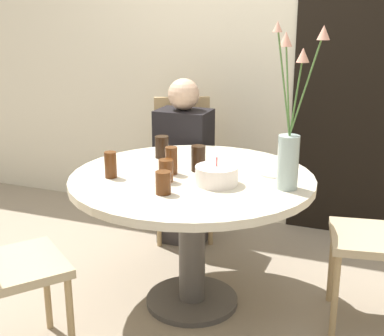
{
  "coord_description": "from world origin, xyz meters",
  "views": [
    {
      "loc": [
        0.92,
        -2.37,
        1.53
      ],
      "look_at": [
        0.0,
        0.0,
        0.76
      ],
      "focal_mm": 50.0,
      "sensor_mm": 36.0,
      "label": 1
    }
  ],
  "objects_px": {
    "drink_glass_1": "(166,171)",
    "flower_vase": "(291,134)",
    "drink_glass_5": "(198,158)",
    "person_guest": "(184,167)",
    "drink_glass_3": "(162,147)",
    "drink_glass_4": "(111,165)",
    "drink_glass_2": "(163,183)",
    "side_plate": "(276,172)",
    "chair_near_front": "(183,158)",
    "birthday_cake": "(217,175)",
    "drink_glass_0": "(171,161)"
  },
  "relations": [
    {
      "from": "drink_glass_1",
      "to": "flower_vase",
      "type": "bearing_deg",
      "value": 12.09
    },
    {
      "from": "flower_vase",
      "to": "drink_glass_5",
      "type": "relative_size",
      "value": 5.7
    },
    {
      "from": "drink_glass_5",
      "to": "person_guest",
      "type": "xyz_separation_m",
      "value": [
        -0.34,
        0.65,
        -0.27
      ]
    },
    {
      "from": "drink_glass_3",
      "to": "drink_glass_4",
      "type": "relative_size",
      "value": 0.94
    },
    {
      "from": "flower_vase",
      "to": "drink_glass_2",
      "type": "height_order",
      "value": "flower_vase"
    },
    {
      "from": "drink_glass_2",
      "to": "drink_glass_5",
      "type": "bearing_deg",
      "value": 87.18
    },
    {
      "from": "drink_glass_2",
      "to": "drink_glass_4",
      "type": "xyz_separation_m",
      "value": [
        -0.34,
        0.13,
        0.01
      ]
    },
    {
      "from": "drink_glass_5",
      "to": "drink_glass_2",
      "type": "bearing_deg",
      "value": -92.82
    },
    {
      "from": "drink_glass_2",
      "to": "drink_glass_1",
      "type": "bearing_deg",
      "value": 110.14
    },
    {
      "from": "person_guest",
      "to": "side_plate",
      "type": "bearing_deg",
      "value": -36.96
    },
    {
      "from": "chair_near_front",
      "to": "drink_glass_1",
      "type": "bearing_deg",
      "value": -97.09
    },
    {
      "from": "birthday_cake",
      "to": "flower_vase",
      "type": "height_order",
      "value": "flower_vase"
    },
    {
      "from": "drink_glass_0",
      "to": "person_guest",
      "type": "distance_m",
      "value": 0.83
    },
    {
      "from": "chair_near_front",
      "to": "drink_glass_1",
      "type": "height_order",
      "value": "chair_near_front"
    },
    {
      "from": "side_plate",
      "to": "drink_glass_2",
      "type": "distance_m",
      "value": 0.63
    },
    {
      "from": "side_plate",
      "to": "drink_glass_1",
      "type": "height_order",
      "value": "drink_glass_1"
    },
    {
      "from": "drink_glass_2",
      "to": "drink_glass_4",
      "type": "relative_size",
      "value": 0.8
    },
    {
      "from": "chair_near_front",
      "to": "drink_glass_4",
      "type": "height_order",
      "value": "chair_near_front"
    },
    {
      "from": "drink_glass_2",
      "to": "person_guest",
      "type": "xyz_separation_m",
      "value": [
        -0.32,
        1.03,
        -0.25
      ]
    },
    {
      "from": "drink_glass_2",
      "to": "drink_glass_3",
      "type": "distance_m",
      "value": 0.6
    },
    {
      "from": "side_plate",
      "to": "drink_glass_1",
      "type": "xyz_separation_m",
      "value": [
        -0.46,
        -0.33,
        0.05
      ]
    },
    {
      "from": "birthday_cake",
      "to": "drink_glass_0",
      "type": "xyz_separation_m",
      "value": [
        -0.26,
        0.07,
        0.03
      ]
    },
    {
      "from": "side_plate",
      "to": "drink_glass_5",
      "type": "xyz_separation_m",
      "value": [
        -0.39,
        -0.1,
        0.06
      ]
    },
    {
      "from": "drink_glass_1",
      "to": "drink_glass_2",
      "type": "xyz_separation_m",
      "value": [
        0.06,
        -0.16,
        -0.0
      ]
    },
    {
      "from": "chair_near_front",
      "to": "drink_glass_3",
      "type": "xyz_separation_m",
      "value": [
        0.13,
        -0.63,
        0.24
      ]
    },
    {
      "from": "person_guest",
      "to": "drink_glass_3",
      "type": "bearing_deg",
      "value": -82.14
    },
    {
      "from": "chair_near_front",
      "to": "drink_glass_3",
      "type": "distance_m",
      "value": 0.69
    },
    {
      "from": "side_plate",
      "to": "drink_glass_2",
      "type": "relative_size",
      "value": 1.85
    },
    {
      "from": "drink_glass_1",
      "to": "drink_glass_5",
      "type": "relative_size",
      "value": 0.83
    },
    {
      "from": "drink_glass_0",
      "to": "drink_glass_5",
      "type": "xyz_separation_m",
      "value": [
        0.1,
        0.1,
        -0.0
      ]
    },
    {
      "from": "flower_vase",
      "to": "drink_glass_3",
      "type": "relative_size",
      "value": 6.15
    },
    {
      "from": "side_plate",
      "to": "person_guest",
      "type": "relative_size",
      "value": 0.18
    },
    {
      "from": "flower_vase",
      "to": "side_plate",
      "type": "distance_m",
      "value": 0.34
    },
    {
      "from": "chair_near_front",
      "to": "flower_vase",
      "type": "bearing_deg",
      "value": -69.98
    },
    {
      "from": "flower_vase",
      "to": "drink_glass_1",
      "type": "xyz_separation_m",
      "value": [
        -0.57,
        -0.12,
        -0.2
      ]
    },
    {
      "from": "flower_vase",
      "to": "drink_glass_5",
      "type": "height_order",
      "value": "flower_vase"
    },
    {
      "from": "chair_near_front",
      "to": "drink_glass_4",
      "type": "distance_m",
      "value": 1.08
    },
    {
      "from": "chair_near_front",
      "to": "drink_glass_4",
      "type": "relative_size",
      "value": 7.2
    },
    {
      "from": "flower_vase",
      "to": "side_plate",
      "type": "relative_size",
      "value": 3.91
    },
    {
      "from": "drink_glass_4",
      "to": "drink_glass_2",
      "type": "bearing_deg",
      "value": -20.27
    },
    {
      "from": "flower_vase",
      "to": "drink_glass_5",
      "type": "bearing_deg",
      "value": 168.19
    },
    {
      "from": "chair_near_front",
      "to": "person_guest",
      "type": "height_order",
      "value": "person_guest"
    },
    {
      "from": "side_plate",
      "to": "drink_glass_0",
      "type": "bearing_deg",
      "value": -157.69
    },
    {
      "from": "chair_near_front",
      "to": "drink_glass_5",
      "type": "height_order",
      "value": "chair_near_front"
    },
    {
      "from": "drink_glass_4",
      "to": "person_guest",
      "type": "height_order",
      "value": "person_guest"
    },
    {
      "from": "side_plate",
      "to": "drink_glass_4",
      "type": "distance_m",
      "value": 0.83
    },
    {
      "from": "drink_glass_0",
      "to": "drink_glass_5",
      "type": "height_order",
      "value": "drink_glass_0"
    },
    {
      "from": "drink_glass_3",
      "to": "flower_vase",
      "type": "bearing_deg",
      "value": -18.91
    },
    {
      "from": "chair_near_front",
      "to": "birthday_cake",
      "type": "distance_m",
      "value": 1.14
    },
    {
      "from": "chair_near_front",
      "to": "birthday_cake",
      "type": "height_order",
      "value": "chair_near_front"
    }
  ]
}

